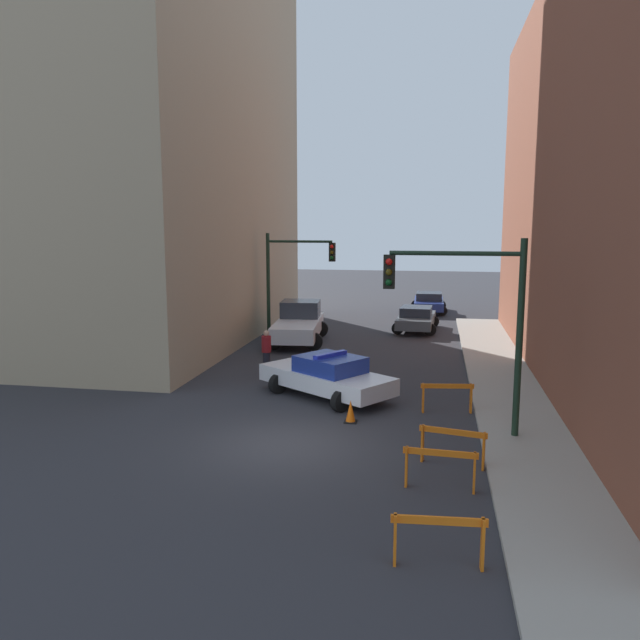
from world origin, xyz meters
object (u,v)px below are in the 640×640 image
at_px(traffic_light_near, 474,307).
at_px(barrier_corner, 447,393).
at_px(pedestrian_crossing, 266,351).
at_px(police_car, 327,376).
at_px(parked_car_near, 416,318).
at_px(parked_car_mid, 429,302).
at_px(traffic_cone, 351,412).
at_px(traffic_light_far, 290,270).
at_px(barrier_front, 439,533).
at_px(white_truck, 299,323).
at_px(barrier_mid, 440,462).
at_px(barrier_back, 453,441).

relative_size(traffic_light_near, barrier_corner, 3.27).
bearing_deg(pedestrian_crossing, traffic_light_near, 35.94).
relative_size(police_car, parked_car_near, 1.12).
bearing_deg(parked_car_mid, barrier_corner, -88.76).
bearing_deg(police_car, traffic_cone, -120.64).
xyz_separation_m(traffic_light_far, barrier_front, (7.18, -19.84, -2.78)).
relative_size(traffic_light_near, barrier_front, 3.25).
relative_size(barrier_corner, traffic_cone, 2.42).
xyz_separation_m(white_truck, barrier_front, (6.57, -19.07, -0.29)).
height_order(pedestrian_crossing, barrier_corner, pedestrian_crossing).
bearing_deg(traffic_cone, barrier_mid, -59.27).
height_order(pedestrian_crossing, barrier_mid, pedestrian_crossing).
bearing_deg(police_car, barrier_back, -108.19).
bearing_deg(traffic_cone, traffic_light_near, -11.05).
distance_m(traffic_light_near, police_car, 6.09).
xyz_separation_m(traffic_light_near, traffic_light_far, (-8.03, 13.15, -0.13)).
bearing_deg(traffic_light_near, parked_car_near, 96.71).
relative_size(white_truck, barrier_corner, 3.50).
bearing_deg(barrier_back, barrier_corner, 90.79).
relative_size(pedestrian_crossing, barrier_front, 1.04).
distance_m(barrier_front, barrier_mid, 3.12).
distance_m(police_car, barrier_front, 10.43).
xyz_separation_m(barrier_mid, traffic_cone, (-2.51, 4.21, -0.30)).
distance_m(barrier_mid, barrier_back, 1.47).
bearing_deg(parked_car_near, parked_car_mid, 88.46).
xyz_separation_m(white_truck, traffic_cone, (4.11, -11.73, -0.59)).
relative_size(police_car, barrier_back, 3.11).
bearing_deg(barrier_corner, police_car, 165.30).
bearing_deg(barrier_corner, white_truck, 123.69).
distance_m(parked_car_near, pedestrian_crossing, 11.84).
height_order(parked_car_mid, pedestrian_crossing, pedestrian_crossing).
distance_m(traffic_light_near, traffic_light_far, 15.41).
height_order(parked_car_mid, barrier_back, parked_car_mid).
distance_m(traffic_light_near, pedestrian_crossing, 9.80).
bearing_deg(police_car, traffic_light_far, 54.72).
bearing_deg(white_truck, barrier_front, -76.51).
distance_m(barrier_back, traffic_cone, 3.96).
relative_size(parked_car_near, parked_car_mid, 1.01).
relative_size(police_car, barrier_corner, 3.09).
height_order(parked_car_near, parked_car_mid, same).
xyz_separation_m(barrier_back, barrier_corner, (-0.06, 4.22, 0.00)).
distance_m(police_car, barrier_back, 6.54).
bearing_deg(pedestrian_crossing, parked_car_near, 138.57).
height_order(barrier_mid, barrier_corner, same).
bearing_deg(traffic_light_far, barrier_back, -63.80).
distance_m(police_car, barrier_mid, 7.59).
height_order(parked_car_mid, traffic_cone, parked_car_mid).
xyz_separation_m(police_car, barrier_mid, (3.62, -6.67, -0.11)).
bearing_deg(parked_car_near, traffic_light_near, -80.15).
relative_size(white_truck, parked_car_mid, 1.29).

